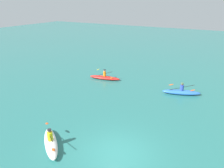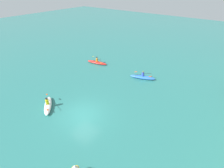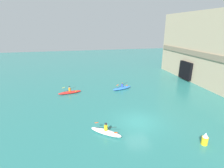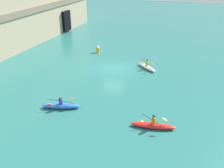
{
  "view_description": "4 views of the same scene",
  "coord_description": "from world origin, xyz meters",
  "views": [
    {
      "loc": [
        8.92,
        4.69,
        8.09
      ],
      "look_at": [
        -4.41,
        -2.91,
        2.16
      ],
      "focal_mm": 35.0,
      "sensor_mm": 36.0,
      "label": 1
    },
    {
      "loc": [
        8.89,
        10.35,
        11.49
      ],
      "look_at": [
        -4.36,
        0.3,
        1.57
      ],
      "focal_mm": 28.0,
      "sensor_mm": 36.0,
      "label": 2
    },
    {
      "loc": [
        15.25,
        -6.38,
        9.62
      ],
      "look_at": [
        -7.64,
        -1.11,
        1.86
      ],
      "focal_mm": 28.0,
      "sensor_mm": 36.0,
      "label": 3
    },
    {
      "loc": [
        -26.14,
        -9.77,
        11.63
      ],
      "look_at": [
        -8.27,
        -2.97,
        2.21
      ],
      "focal_mm": 40.0,
      "sensor_mm": 36.0,
      "label": 4
    }
  ],
  "objects": [
    {
      "name": "kayak_blue",
      "position": [
        -10.12,
        1.13,
        0.24
      ],
      "size": [
        1.87,
        3.44,
        1.11
      ],
      "rotation": [
        0.0,
        0.0,
        1.91
      ],
      "color": "blue",
      "rests_on": "ground"
    },
    {
      "name": "kayak_white",
      "position": [
        1.37,
        -3.77,
        0.24
      ],
      "size": [
        2.6,
        2.9,
        1.13
      ],
      "rotation": [
        0.0,
        0.0,
        0.87
      ],
      "color": "white",
      "rests_on": "ground"
    },
    {
      "name": "kayak_red",
      "position": [
        -10.11,
        -7.07,
        0.22
      ],
      "size": [
        1.39,
        3.52,
        1.1
      ],
      "rotation": [
        0.0,
        0.0,
        4.9
      ],
      "color": "red",
      "rests_on": "ground"
    },
    {
      "name": "ground_plane",
      "position": [
        0.0,
        0.0,
        0.0
      ],
      "size": [
        120.0,
        120.0,
        0.0
      ],
      "primitive_type": "plane",
      "color": "#28706B"
    }
  ]
}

